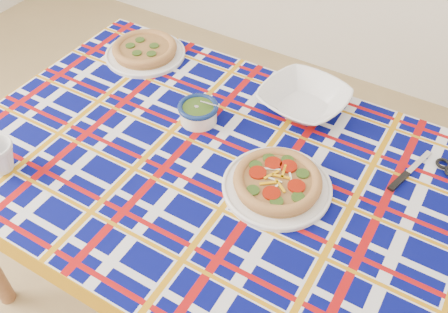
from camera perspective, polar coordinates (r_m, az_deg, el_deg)
The scene contains 7 objects.
dining_table at distance 1.35m, azimuth -0.01°, elevation -3.28°, with size 1.43×0.90×0.67m.
tablecloth at distance 1.33m, azimuth -0.01°, elevation -2.65°, with size 1.45×0.92×0.09m, color #050859, non-canonical shape.
main_focaccia_plate at distance 1.23m, azimuth 6.13°, elevation -2.79°, with size 0.28×0.28×0.05m, color olive, non-canonical shape.
pesto_bowl at distance 1.41m, azimuth -2.96°, elevation 5.20°, with size 0.12×0.12×0.07m, color #243E11, non-canonical shape.
serving_bowl at distance 1.47m, azimuth 9.10°, elevation 6.40°, with size 0.25×0.25×0.06m, color white.
second_focaccia_plate at distance 1.70m, azimuth -9.04°, elevation 12.02°, with size 0.27×0.27×0.05m, color olive, non-canonical shape.
table_knife at distance 1.39m, azimuth 21.23°, elevation -0.72°, with size 0.21×0.02×0.01m, color silver, non-canonical shape.
Camera 1 is at (0.74, -0.26, 1.61)m, focal length 40.00 mm.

